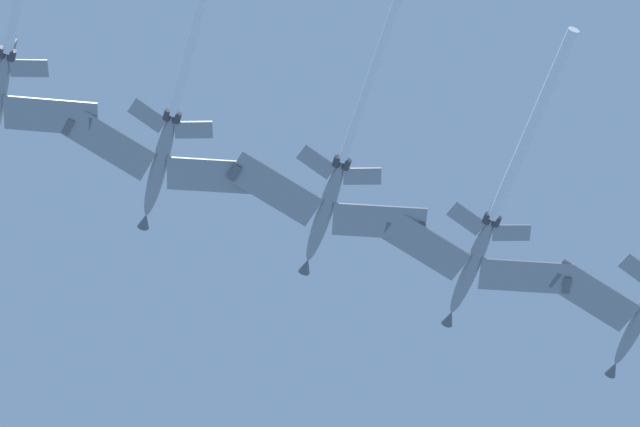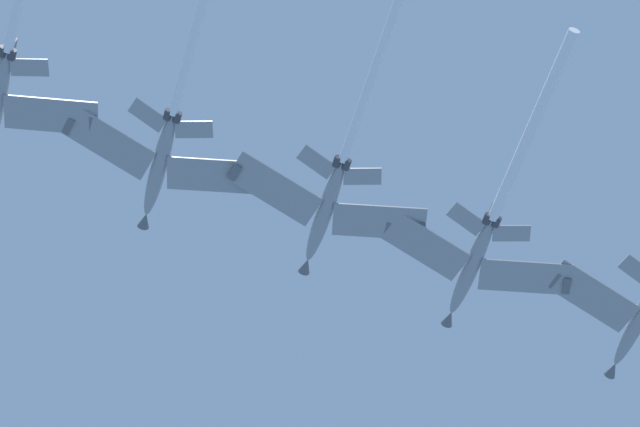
# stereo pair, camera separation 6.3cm
# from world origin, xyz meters

# --- Properties ---
(jet_far_left) EXTENTS (22.43, 26.86, 14.73)m
(jet_far_left) POSITION_xyz_m (30.26, 5.20, 138.22)
(jet_far_left) COLOR gray
(jet_inner_left) EXTENTS (21.80, 25.16, 13.85)m
(jet_inner_left) POSITION_xyz_m (15.79, 13.22, 138.88)
(jet_inner_left) COLOR gray
(jet_centre) EXTENTS (23.75, 27.93, 15.07)m
(jet_centre) POSITION_xyz_m (2.94, 23.77, 137.69)
(jet_centre) COLOR gray
(jet_inner_right) EXTENTS (22.82, 26.63, 15.03)m
(jet_inner_right) POSITION_xyz_m (-9.63, 32.50, 137.58)
(jet_inner_right) COLOR gray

